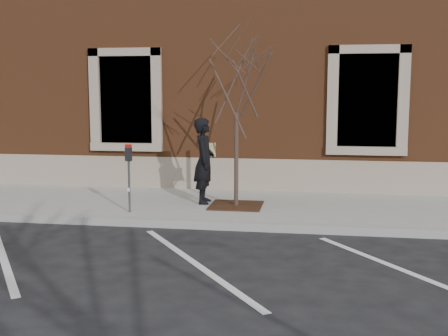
# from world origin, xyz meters

# --- Properties ---
(ground) EXTENTS (120.00, 120.00, 0.00)m
(ground) POSITION_xyz_m (0.00, 0.00, 0.00)
(ground) COLOR #28282B
(ground) RESTS_ON ground
(sidewalk_near) EXTENTS (40.00, 3.50, 0.15)m
(sidewalk_near) POSITION_xyz_m (0.00, 1.75, 0.07)
(sidewalk_near) COLOR #B2B2A7
(sidewalk_near) RESTS_ON ground
(curb_near) EXTENTS (40.00, 0.12, 0.15)m
(curb_near) POSITION_xyz_m (0.00, -0.05, 0.07)
(curb_near) COLOR #9E9E99
(curb_near) RESTS_ON ground
(parking_stripes) EXTENTS (28.00, 4.40, 0.01)m
(parking_stripes) POSITION_xyz_m (0.00, -2.20, 0.00)
(parking_stripes) COLOR silver
(parking_stripes) RESTS_ON ground
(building_civic) EXTENTS (40.00, 8.62, 8.00)m
(building_civic) POSITION_xyz_m (0.00, 7.74, 4.00)
(building_civic) COLOR brown
(building_civic) RESTS_ON ground
(man) EXTENTS (0.51, 0.72, 1.89)m
(man) POSITION_xyz_m (-0.63, 1.73, 1.09)
(man) COLOR black
(man) RESTS_ON sidewalk_near
(parking_meter) EXTENTS (0.13, 0.10, 1.40)m
(parking_meter) POSITION_xyz_m (-1.95, 0.53, 1.12)
(parking_meter) COLOR #595B60
(parking_meter) RESTS_ON sidewalk_near
(tree_grate) EXTENTS (1.11, 1.11, 0.03)m
(tree_grate) POSITION_xyz_m (0.12, 1.48, 0.16)
(tree_grate) COLOR #3F2114
(tree_grate) RESTS_ON sidewalk_near
(sapling) EXTENTS (2.20, 2.20, 3.67)m
(sapling) POSITION_xyz_m (0.12, 1.48, 2.72)
(sapling) COLOR #49342C
(sapling) RESTS_ON sidewalk_near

